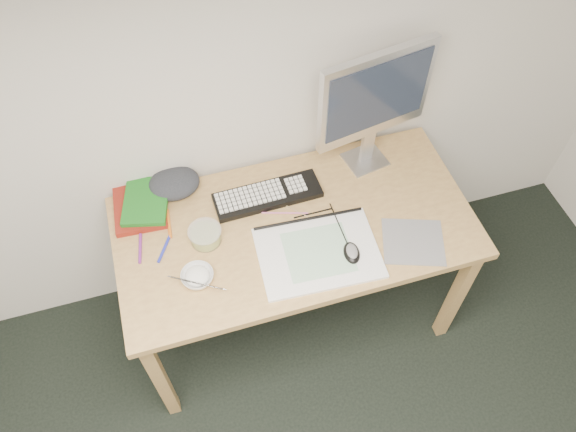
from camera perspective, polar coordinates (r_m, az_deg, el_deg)
The scene contains 18 objects.
desk at distance 2.26m, azimuth 0.72°, elevation -2.13°, with size 1.40×0.70×0.75m.
mousepad at distance 2.20m, azimuth 12.60°, elevation -2.57°, with size 0.23×0.21×0.00m, color slate.
sketchpad at distance 2.12m, azimuth 3.09°, elevation -3.76°, with size 0.45×0.32×0.01m, color silver.
keyboard at distance 2.27m, azimuth -2.09°, elevation 2.11°, with size 0.43×0.14×0.03m, color black.
monitor at distance 2.18m, azimuth 8.84°, elevation 11.73°, with size 0.48×0.17×0.56m.
mouse at distance 2.10m, azimuth 6.51°, elevation -3.58°, with size 0.06×0.10×0.03m, color black.
rice_bowl at distance 2.07m, azimuth -9.17°, elevation -6.12°, with size 0.12×0.12×0.04m, color silver.
chopsticks at distance 2.03m, azimuth -9.25°, elevation -6.73°, with size 0.02×0.02×0.21m, color silver.
fruit_tub at distance 2.15m, azimuth -8.40°, elevation -1.96°, with size 0.13×0.13×0.06m, color gold.
book_red at distance 2.31m, azimuth -14.84°, elevation 1.08°, with size 0.20×0.26×0.03m, color maroon.
book_green at distance 2.29m, azimuth -14.24°, elevation 1.48°, with size 0.17×0.23×0.02m, color #19651A.
cloth_lump at distance 2.32m, azimuth -11.50°, elevation 3.27°, with size 0.17×0.14×0.07m, color #25282C.
pencil_pink at distance 2.22m, azimuth -0.32°, elevation 0.31°, with size 0.01×0.01×0.18m, color #CD6697.
pencil_tan at distance 2.23m, azimuth 0.65°, elevation 0.61°, with size 0.01×0.01×0.16m, color #A68557.
pencil_black at distance 2.22m, azimuth 2.55°, elevation 0.29°, with size 0.01×0.01×0.16m, color black.
marker_blue at distance 2.18m, azimuth -12.47°, elevation -3.27°, with size 0.01×0.01×0.12m, color #212BB7.
marker_orange at distance 2.24m, azimuth -12.01°, elevation -0.75°, with size 0.01×0.01×0.14m, color orange.
marker_purple at distance 2.20m, azimuth -14.79°, elevation -3.20°, with size 0.01×0.01×0.13m, color #742484.
Camera 1 is at (-0.24, 0.23, 2.54)m, focal length 35.00 mm.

